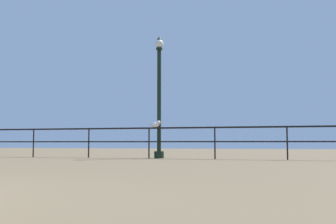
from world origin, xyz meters
TOP-DOWN VIEW (x-y plane):
  - pier_railing at (-0.00, 9.70)m, footprint 25.10×0.05m
  - lamppost_center at (0.28, 9.87)m, footprint 0.31×0.31m
  - seagull_on_rail at (0.23, 9.70)m, footprint 0.44×0.24m

SIDE VIEW (x-z plane):
  - pier_railing at x=0.00m, z-range 0.24..1.21m
  - seagull_on_rail at x=0.23m, z-range 0.96..1.17m
  - lamppost_center at x=0.28m, z-range 0.01..3.94m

